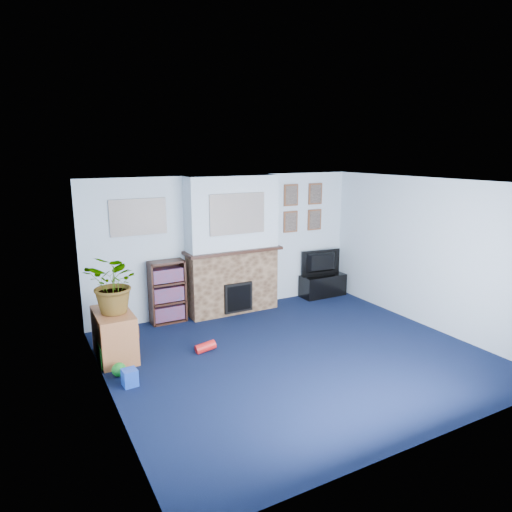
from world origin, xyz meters
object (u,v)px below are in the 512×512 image
tv_stand (323,285)px  bookshelf (167,293)px  sideboard (114,333)px  television (323,263)px

tv_stand → bookshelf: 3.14m
tv_stand → sideboard: bearing=-168.0°
television → sideboard: bearing=18.3°
tv_stand → television: television is taller
television → bookshelf: (-3.13, 0.06, -0.17)m
tv_stand → sideboard: size_ratio=1.06×
tv_stand → bookshelf: (-3.13, 0.08, 0.28)m
bookshelf → sideboard: size_ratio=1.23×
television → sideboard: television is taller
tv_stand → sideboard: (-4.19, -0.89, 0.12)m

